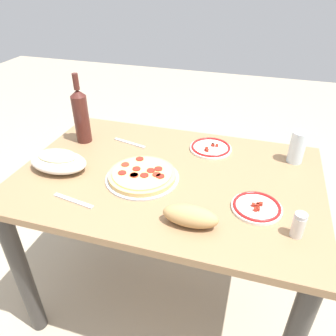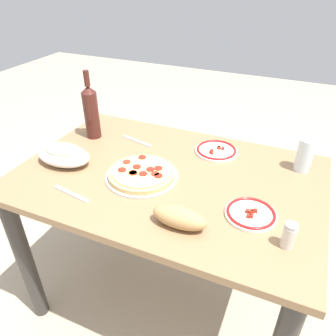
{
  "view_description": "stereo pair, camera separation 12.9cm",
  "coord_description": "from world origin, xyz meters",
  "px_view_note": "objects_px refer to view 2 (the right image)",
  "views": [
    {
      "loc": [
        0.31,
        -1.04,
        1.49
      ],
      "look_at": [
        0.0,
        0.0,
        0.79
      ],
      "focal_mm": 34.87,
      "sensor_mm": 36.0,
      "label": 1
    },
    {
      "loc": [
        0.44,
        -1.0,
        1.49
      ],
      "look_at": [
        0.0,
        0.0,
        0.79
      ],
      "focal_mm": 34.87,
      "sensor_mm": 36.0,
      "label": 2
    }
  ],
  "objects_px": {
    "pepperoni_pizza": "(142,174)",
    "spice_shaker": "(289,236)",
    "dining_table": "(168,201)",
    "water_glass": "(305,155)",
    "side_plate_far": "(251,214)",
    "bread_loaf": "(179,217)",
    "wine_bottle": "(91,111)",
    "baked_pasta_dish": "(64,154)",
    "side_plate_near": "(216,150)"
  },
  "relations": [
    {
      "from": "dining_table",
      "to": "pepperoni_pizza",
      "type": "xyz_separation_m",
      "value": [
        -0.09,
        -0.06,
        0.15
      ]
    },
    {
      "from": "wine_bottle",
      "to": "side_plate_near",
      "type": "xyz_separation_m",
      "value": [
        0.59,
        0.09,
        -0.12
      ]
    },
    {
      "from": "spice_shaker",
      "to": "wine_bottle",
      "type": "bearing_deg",
      "value": 158.41
    },
    {
      "from": "pepperoni_pizza",
      "to": "spice_shaker",
      "type": "xyz_separation_m",
      "value": [
        0.57,
        -0.16,
        0.03
      ]
    },
    {
      "from": "dining_table",
      "to": "spice_shaker",
      "type": "xyz_separation_m",
      "value": [
        0.48,
        -0.21,
        0.18
      ]
    },
    {
      "from": "pepperoni_pizza",
      "to": "water_glass",
      "type": "relative_size",
      "value": 2.1
    },
    {
      "from": "wine_bottle",
      "to": "side_plate_far",
      "type": "height_order",
      "value": "wine_bottle"
    },
    {
      "from": "side_plate_far",
      "to": "water_glass",
      "type": "bearing_deg",
      "value": 70.46
    },
    {
      "from": "pepperoni_pizza",
      "to": "wine_bottle",
      "type": "relative_size",
      "value": 0.9
    },
    {
      "from": "water_glass",
      "to": "bread_loaf",
      "type": "relative_size",
      "value": 0.75
    },
    {
      "from": "baked_pasta_dish",
      "to": "water_glass",
      "type": "bearing_deg",
      "value": 20.44
    },
    {
      "from": "spice_shaker",
      "to": "water_glass",
      "type": "bearing_deg",
      "value": 89.49
    },
    {
      "from": "pepperoni_pizza",
      "to": "side_plate_far",
      "type": "xyz_separation_m",
      "value": [
        0.44,
        -0.06,
        -0.01
      ]
    },
    {
      "from": "side_plate_far",
      "to": "dining_table",
      "type": "bearing_deg",
      "value": 161.65
    },
    {
      "from": "water_glass",
      "to": "side_plate_far",
      "type": "bearing_deg",
      "value": -109.54
    },
    {
      "from": "wine_bottle",
      "to": "spice_shaker",
      "type": "distance_m",
      "value": 1.02
    },
    {
      "from": "side_plate_near",
      "to": "spice_shaker",
      "type": "xyz_separation_m",
      "value": [
        0.36,
        -0.46,
        0.03
      ]
    },
    {
      "from": "pepperoni_pizza",
      "to": "water_glass",
      "type": "xyz_separation_m",
      "value": [
        0.58,
        0.31,
        0.05
      ]
    },
    {
      "from": "dining_table",
      "to": "side_plate_near",
      "type": "height_order",
      "value": "side_plate_near"
    },
    {
      "from": "baked_pasta_dish",
      "to": "side_plate_far",
      "type": "relative_size",
      "value": 1.38
    },
    {
      "from": "wine_bottle",
      "to": "water_glass",
      "type": "relative_size",
      "value": 2.32
    },
    {
      "from": "water_glass",
      "to": "side_plate_near",
      "type": "relative_size",
      "value": 0.73
    },
    {
      "from": "side_plate_near",
      "to": "spice_shaker",
      "type": "relative_size",
      "value": 2.17
    },
    {
      "from": "dining_table",
      "to": "spice_shaker",
      "type": "distance_m",
      "value": 0.56
    },
    {
      "from": "pepperoni_pizza",
      "to": "spice_shaker",
      "type": "bearing_deg",
      "value": -15.29
    },
    {
      "from": "bread_loaf",
      "to": "spice_shaker",
      "type": "distance_m",
      "value": 0.33
    },
    {
      "from": "side_plate_far",
      "to": "pepperoni_pizza",
      "type": "bearing_deg",
      "value": 172.18
    },
    {
      "from": "side_plate_far",
      "to": "bread_loaf",
      "type": "height_order",
      "value": "bread_loaf"
    },
    {
      "from": "water_glass",
      "to": "side_plate_far",
      "type": "xyz_separation_m",
      "value": [
        -0.13,
        -0.37,
        -0.06
      ]
    },
    {
      "from": "side_plate_far",
      "to": "side_plate_near",
      "type": "bearing_deg",
      "value": 121.91
    },
    {
      "from": "pepperoni_pizza",
      "to": "water_glass",
      "type": "distance_m",
      "value": 0.66
    },
    {
      "from": "dining_table",
      "to": "baked_pasta_dish",
      "type": "height_order",
      "value": "baked_pasta_dish"
    },
    {
      "from": "baked_pasta_dish",
      "to": "side_plate_near",
      "type": "distance_m",
      "value": 0.66
    },
    {
      "from": "side_plate_near",
      "to": "bread_loaf",
      "type": "bearing_deg",
      "value": -87.02
    },
    {
      "from": "baked_pasta_dish",
      "to": "dining_table",
      "type": "bearing_deg",
      "value": 12.0
    },
    {
      "from": "dining_table",
      "to": "water_glass",
      "type": "xyz_separation_m",
      "value": [
        0.49,
        0.25,
        0.21
      ]
    },
    {
      "from": "side_plate_near",
      "to": "side_plate_far",
      "type": "bearing_deg",
      "value": -58.09
    },
    {
      "from": "water_glass",
      "to": "spice_shaker",
      "type": "relative_size",
      "value": 1.59
    },
    {
      "from": "dining_table",
      "to": "water_glass",
      "type": "height_order",
      "value": "water_glass"
    },
    {
      "from": "dining_table",
      "to": "water_glass",
      "type": "bearing_deg",
      "value": 27.32
    },
    {
      "from": "pepperoni_pizza",
      "to": "water_glass",
      "type": "bearing_deg",
      "value": 28.2
    },
    {
      "from": "dining_table",
      "to": "wine_bottle",
      "type": "relative_size",
      "value": 3.74
    },
    {
      "from": "wine_bottle",
      "to": "baked_pasta_dish",
      "type": "bearing_deg",
      "value": -84.27
    },
    {
      "from": "dining_table",
      "to": "baked_pasta_dish",
      "type": "xyz_separation_m",
      "value": [
        -0.44,
        -0.09,
        0.18
      ]
    },
    {
      "from": "pepperoni_pizza",
      "to": "spice_shaker",
      "type": "relative_size",
      "value": 3.33
    },
    {
      "from": "bread_loaf",
      "to": "side_plate_near",
      "type": "bearing_deg",
      "value": 92.98
    },
    {
      "from": "side_plate_far",
      "to": "spice_shaker",
      "type": "xyz_separation_m",
      "value": [
        0.13,
        -0.1,
        0.03
      ]
    },
    {
      "from": "dining_table",
      "to": "side_plate_far",
      "type": "height_order",
      "value": "side_plate_far"
    },
    {
      "from": "dining_table",
      "to": "side_plate_near",
      "type": "bearing_deg",
      "value": 63.08
    },
    {
      "from": "bread_loaf",
      "to": "spice_shaker",
      "type": "height_order",
      "value": "spice_shaker"
    }
  ]
}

